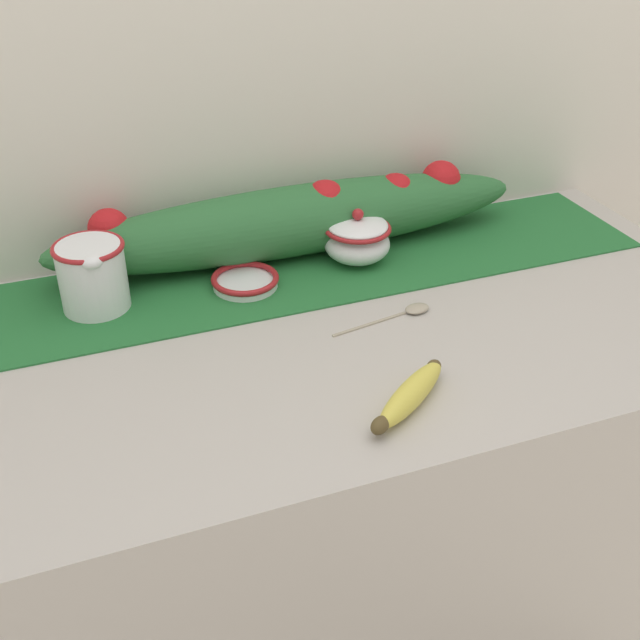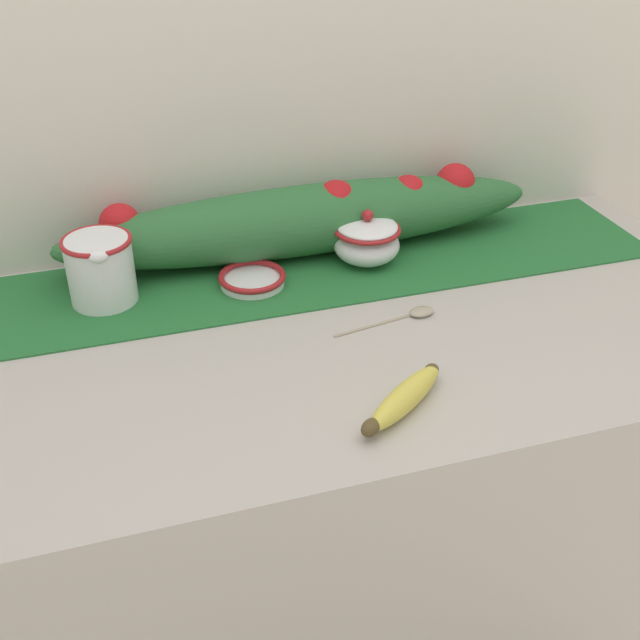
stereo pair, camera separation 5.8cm
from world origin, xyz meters
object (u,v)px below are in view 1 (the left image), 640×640
object	(u,v)px
cream_pitcher	(92,274)
small_dish	(245,281)
sugar_bowl	(357,239)
spoon	(410,309)
banana	(408,395)

from	to	relation	value
cream_pitcher	small_dish	xyz separation A→B (m)	(0.24, -0.02, -0.05)
cream_pitcher	sugar_bowl	distance (m)	0.45
sugar_bowl	spoon	size ratio (longest dim) A/B	0.67
banana	sugar_bowl	bearing A→B (deg)	76.31
cream_pitcher	banana	bearing A→B (deg)	-49.08
small_dish	sugar_bowl	bearing A→B (deg)	5.76
sugar_bowl	small_dish	xyz separation A→B (m)	(-0.21, -0.02, -0.03)
sugar_bowl	spoon	xyz separation A→B (m)	(0.01, -0.19, -0.04)
small_dish	banana	xyz separation A→B (m)	(0.11, -0.38, 0.00)
banana	spoon	size ratio (longest dim) A/B	0.90
cream_pitcher	banana	xyz separation A→B (m)	(0.35, -0.40, -0.04)
spoon	small_dish	bearing A→B (deg)	133.64
small_dish	banana	world-z (taller)	banana
small_dish	cream_pitcher	bearing A→B (deg)	174.63
banana	cream_pitcher	bearing A→B (deg)	130.92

